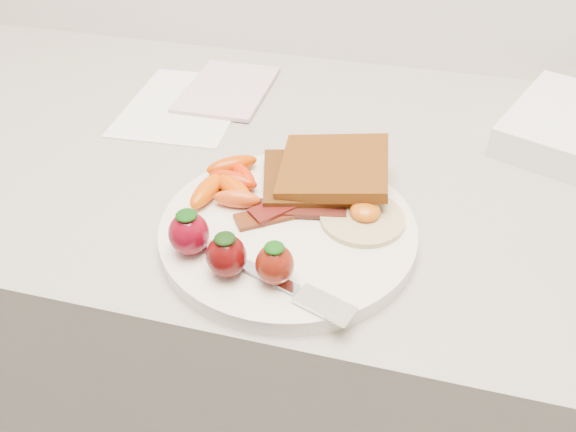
# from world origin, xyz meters

# --- Properties ---
(counter) EXTENTS (2.00, 0.60, 0.90)m
(counter) POSITION_xyz_m (0.00, 1.70, 0.45)
(counter) COLOR gray
(counter) RESTS_ON ground
(plate) EXTENTS (0.27, 0.27, 0.02)m
(plate) POSITION_xyz_m (-0.00, 1.54, 0.91)
(plate) COLOR white
(plate) RESTS_ON counter
(toast_lower) EXTENTS (0.13, 0.13, 0.01)m
(toast_lower) POSITION_xyz_m (0.00, 1.62, 0.93)
(toast_lower) COLOR #321D08
(toast_lower) RESTS_ON plate
(toast_upper) EXTENTS (0.13, 0.13, 0.03)m
(toast_upper) POSITION_xyz_m (0.03, 1.63, 0.94)
(toast_upper) COLOR #4C1808
(toast_upper) RESTS_ON toast_lower
(fried_egg) EXTENTS (0.12, 0.12, 0.02)m
(fried_egg) POSITION_xyz_m (0.07, 1.57, 0.92)
(fried_egg) COLOR beige
(fried_egg) RESTS_ON plate
(bacon_strips) EXTENTS (0.12, 0.10, 0.01)m
(bacon_strips) POSITION_xyz_m (-0.01, 1.56, 0.92)
(bacon_strips) COLOR #361408
(bacon_strips) RESTS_ON plate
(baby_carrots) EXTENTS (0.08, 0.11, 0.02)m
(baby_carrots) POSITION_xyz_m (-0.08, 1.58, 0.93)
(baby_carrots) COLOR red
(baby_carrots) RESTS_ON plate
(strawberries) EXTENTS (0.13, 0.06, 0.05)m
(strawberries) POSITION_xyz_m (-0.05, 1.47, 0.94)
(strawberries) COLOR maroon
(strawberries) RESTS_ON plate
(fork) EXTENTS (0.18, 0.08, 0.00)m
(fork) POSITION_xyz_m (0.01, 1.46, 0.92)
(fork) COLOR #B5B9CE
(fork) RESTS_ON plate
(paper_sheet) EXTENTS (0.17, 0.22, 0.00)m
(paper_sheet) POSITION_xyz_m (-0.22, 1.79, 0.90)
(paper_sheet) COLOR white
(paper_sheet) RESTS_ON counter
(notepad) EXTENTS (0.12, 0.18, 0.01)m
(notepad) POSITION_xyz_m (-0.18, 1.84, 0.91)
(notepad) COLOR beige
(notepad) RESTS_ON paper_sheet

